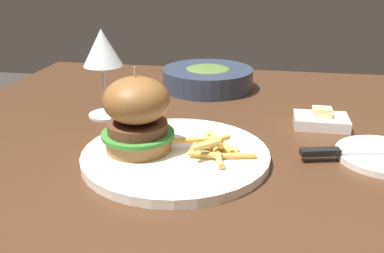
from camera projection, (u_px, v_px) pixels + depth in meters
name	position (u px, v px, depth m)	size (l,w,h in m)	color
dining_table	(236.00, 183.00, 0.76)	(1.15, 0.99, 0.74)	#472B19
main_plate	(176.00, 155.00, 0.65)	(0.29, 0.29, 0.01)	white
burger_sandwich	(137.00, 114.00, 0.64)	(0.11, 0.11, 0.13)	#9E6B38
fries_pile	(213.00, 146.00, 0.64)	(0.13, 0.10, 0.03)	gold
wine_glass	(102.00, 51.00, 0.79)	(0.08, 0.08, 0.17)	silver
bread_plate	(384.00, 156.00, 0.65)	(0.14, 0.14, 0.01)	white
table_knife	(353.00, 152.00, 0.65)	(0.20, 0.06, 0.01)	silver
butter_dish	(321.00, 120.00, 0.78)	(0.10, 0.07, 0.04)	white
soup_bowl	(208.00, 78.00, 1.01)	(0.21, 0.21, 0.05)	#2D384C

